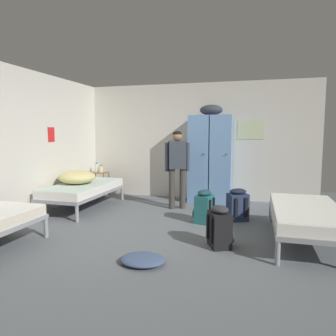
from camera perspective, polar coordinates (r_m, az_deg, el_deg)
The scene contains 14 objects.
ground_plane at distance 4.77m, azimuth -0.88°, elevation -11.76°, with size 8.46×8.46×0.00m, color slate.
room_backdrop at distance 6.23m, azimuth -8.85°, elevation 4.49°, with size 5.17×5.35×2.58m.
locker_bank at distance 6.79m, azimuth 7.68°, elevation 1.97°, with size 0.90×0.55×2.07m.
shelf_unit at distance 7.57m, azimuth -12.25°, elevation -2.42°, with size 0.38×0.30×0.57m.
bed_left_rear at distance 6.46m, azimuth -15.06°, elevation -3.69°, with size 0.90×1.90×0.49m.
bed_right at distance 4.72m, azimuth 23.75°, elevation -7.70°, with size 0.90×1.90×0.49m.
bedding_heap at distance 6.44m, azimuth -16.09°, elevation -1.58°, with size 0.72×0.68×0.26m.
person_traveler at distance 6.13m, azimuth 1.67°, elevation 1.06°, with size 0.45×0.30×1.52m.
water_bottle at distance 7.58m, azimuth -12.77°, elevation 0.06°, with size 0.08×0.08×0.23m.
lotion_bottle at distance 7.46m, azimuth -11.97°, elevation -0.18°, with size 0.06×0.06×0.18m.
backpack_teal at distance 5.30m, azimuth 6.46°, elevation -7.03°, with size 0.38×0.36×0.55m.
backpack_black at distance 4.23m, azimuth 9.42°, elevation -10.54°, with size 0.40×0.39×0.55m.
backpack_navy at distance 5.53m, azimuth 12.40°, elevation -6.59°, with size 0.40×0.41×0.55m.
clothes_pile_denim at distance 3.75m, azimuth -4.59°, elevation -16.16°, with size 0.52×0.43×0.10m.
Camera 1 is at (1.29, -4.35, 1.49)m, focal length 33.76 mm.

